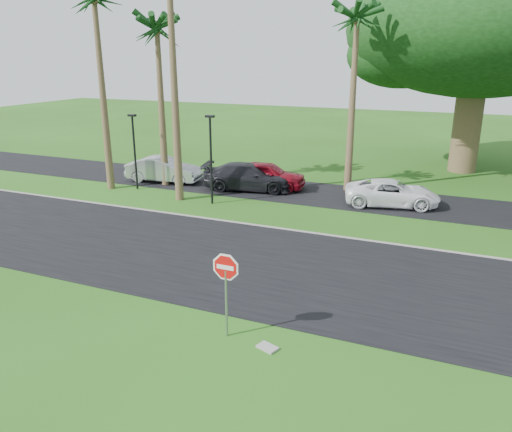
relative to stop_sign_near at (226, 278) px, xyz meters
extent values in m
plane|color=#254E13|center=(-0.50, 3.00, -1.77)|extent=(120.00, 120.00, 0.00)
cube|color=black|center=(-0.50, 5.00, -1.76)|extent=(120.00, 8.00, 0.02)
cube|color=black|center=(-0.50, 15.50, -1.76)|extent=(120.00, 5.00, 0.02)
cube|color=gray|center=(-0.50, 9.05, -1.74)|extent=(120.00, 0.12, 0.06)
cylinder|color=gray|center=(0.00, 0.00, -0.77)|extent=(0.07, 0.07, 2.00)
cylinder|color=white|center=(0.00, 0.00, 0.33)|extent=(1.05, 0.02, 1.05)
cylinder|color=red|center=(0.00, 0.00, 0.33)|extent=(0.90, 0.02, 0.90)
cube|color=white|center=(0.00, 0.00, 0.33)|extent=(0.50, 0.02, 0.12)
cone|color=brown|center=(-13.50, 12.00, 3.48)|extent=(0.44, 0.44, 10.50)
cone|color=brown|center=(-11.00, 14.00, 2.73)|extent=(0.44, 0.44, 9.00)
cone|color=brown|center=(-8.50, 11.50, 3.98)|extent=(0.44, 0.44, 11.50)
cone|color=brown|center=(-0.50, 17.00, 2.98)|extent=(0.44, 0.44, 9.50)
cylinder|color=brown|center=(5.50, 25.00, 1.23)|extent=(1.80, 1.80, 6.00)
ellipsoid|color=black|center=(5.50, 25.00, 7.23)|extent=(16.50, 16.50, 8.25)
cylinder|color=black|center=(-12.00, 12.50, 0.33)|extent=(0.12, 0.12, 4.20)
cube|color=black|center=(-12.00, 12.50, 2.51)|extent=(0.45, 0.25, 0.12)
cylinder|color=black|center=(-6.50, 11.50, 0.48)|extent=(0.12, 0.12, 4.50)
cube|color=black|center=(-6.50, 11.50, 2.81)|extent=(0.45, 0.25, 0.12)
imported|color=#A5A7AC|center=(-11.44, 14.54, -1.01)|extent=(4.81, 2.25, 1.52)
imported|color=maroon|center=(-5.03, 15.53, -0.98)|extent=(4.83, 2.40, 1.58)
imported|color=black|center=(-5.85, 14.83, -1.01)|extent=(5.60, 3.24, 1.53)
imported|color=white|center=(2.33, 14.79, -1.10)|extent=(5.18, 3.21, 1.34)
cube|color=gray|center=(1.29, -0.16, -1.74)|extent=(0.63, 0.51, 0.06)
camera|label=1|loc=(5.55, -11.03, 5.76)|focal=35.00mm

